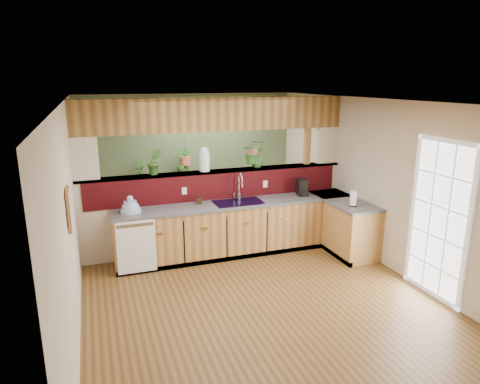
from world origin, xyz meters
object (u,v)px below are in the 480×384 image
object	(u,v)px
faucet	(240,185)
glass_jar	(204,159)
shelving_console	(160,196)
coffee_maker	(302,188)
dish_stack	(131,207)
soap_dispenser	(199,199)
paper_towel	(353,199)

from	to	relation	value
faucet	glass_jar	size ratio (longest dim) A/B	1.16
shelving_console	glass_jar	bearing A→B (deg)	-57.93
glass_jar	faucet	bearing A→B (deg)	-21.80
faucet	coffee_maker	xyz separation A→B (m)	(1.13, -0.11, -0.12)
coffee_maker	shelving_console	size ratio (longest dim) A/B	0.22
faucet	glass_jar	distance (m)	0.74
faucet	dish_stack	xyz separation A→B (m)	(-1.83, -0.15, -0.16)
dish_stack	glass_jar	bearing A→B (deg)	16.13
soap_dispenser	faucet	bearing A→B (deg)	2.78
dish_stack	glass_jar	world-z (taller)	glass_jar
glass_jar	soap_dispenser	bearing A→B (deg)	-124.48
glass_jar	paper_towel	bearing A→B (deg)	-29.42
paper_towel	soap_dispenser	bearing A→B (deg)	157.62
soap_dispenser	shelving_console	xyz separation A→B (m)	(-0.31, 2.15, -0.49)
faucet	paper_towel	size ratio (longest dim) A/B	1.71
soap_dispenser	coffee_maker	bearing A→B (deg)	-2.40
coffee_maker	shelving_console	xyz separation A→B (m)	(-2.16, 2.23, -0.53)
dish_stack	soap_dispenser	distance (m)	1.11
coffee_maker	shelving_console	distance (m)	3.15
paper_towel	glass_jar	distance (m)	2.52
soap_dispenser	glass_jar	xyz separation A→B (m)	(0.17, 0.25, 0.60)
faucet	shelving_console	distance (m)	2.45
faucet	glass_jar	bearing A→B (deg)	158.20
dish_stack	coffee_maker	xyz separation A→B (m)	(2.96, 0.04, 0.05)
dish_stack	paper_towel	bearing A→B (deg)	-13.75
coffee_maker	glass_jar	size ratio (longest dim) A/B	0.72
paper_towel	glass_jar	size ratio (longest dim) A/B	0.68
soap_dispenser	shelving_console	bearing A→B (deg)	98.30
dish_stack	coffee_maker	bearing A→B (deg)	0.75
faucet	paper_towel	xyz separation A→B (m)	(1.59, -0.99, -0.13)
paper_towel	glass_jar	xyz separation A→B (m)	(-2.14, 1.21, 0.57)
faucet	glass_jar	xyz separation A→B (m)	(-0.55, 0.22, 0.44)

